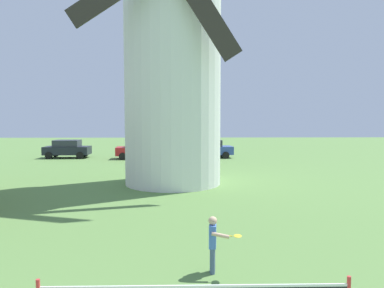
{
  "coord_description": "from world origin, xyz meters",
  "views": [
    {
      "loc": [
        0.15,
        -3.05,
        3.46
      ],
      "look_at": [
        0.3,
        4.02,
        2.94
      ],
      "focal_mm": 33.14,
      "sensor_mm": 36.0,
      "label": 1
    }
  ],
  "objects_px": {
    "windmill": "(173,44)",
    "parked_car_black": "(67,149)",
    "parked_car_blue": "(207,149)",
    "parked_car_red": "(139,149)",
    "player_far": "(214,241)"
  },
  "relations": [
    {
      "from": "windmill",
      "to": "parked_car_red",
      "type": "height_order",
      "value": "windmill"
    },
    {
      "from": "player_far",
      "to": "parked_car_red",
      "type": "bearing_deg",
      "value": 101.39
    },
    {
      "from": "parked_car_red",
      "to": "parked_car_blue",
      "type": "relative_size",
      "value": 0.84
    },
    {
      "from": "player_far",
      "to": "parked_car_black",
      "type": "bearing_deg",
      "value": 115.04
    },
    {
      "from": "windmill",
      "to": "parked_car_black",
      "type": "height_order",
      "value": "windmill"
    },
    {
      "from": "parked_car_red",
      "to": "parked_car_black",
      "type": "bearing_deg",
      "value": 173.44
    },
    {
      "from": "windmill",
      "to": "player_far",
      "type": "relative_size",
      "value": 11.76
    },
    {
      "from": "player_far",
      "to": "parked_car_blue",
      "type": "bearing_deg",
      "value": 86.8
    },
    {
      "from": "parked_car_black",
      "to": "parked_car_blue",
      "type": "height_order",
      "value": "same"
    },
    {
      "from": "windmill",
      "to": "parked_car_red",
      "type": "relative_size",
      "value": 3.87
    },
    {
      "from": "parked_car_black",
      "to": "parked_car_blue",
      "type": "bearing_deg",
      "value": -0.86
    },
    {
      "from": "parked_car_black",
      "to": "parked_car_red",
      "type": "xyz_separation_m",
      "value": [
        6.32,
        -0.73,
        -0.0
      ]
    },
    {
      "from": "parked_car_red",
      "to": "windmill",
      "type": "bearing_deg",
      "value": -74.12
    },
    {
      "from": "parked_car_red",
      "to": "parked_car_blue",
      "type": "distance_m",
      "value": 5.85
    },
    {
      "from": "player_far",
      "to": "parked_car_black",
      "type": "xyz_separation_m",
      "value": [
        -10.85,
        23.23,
        0.08
      ]
    }
  ]
}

